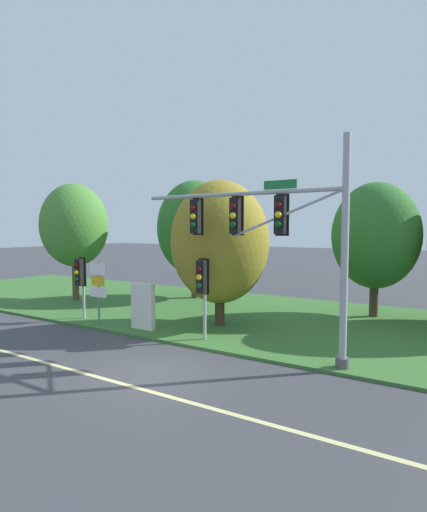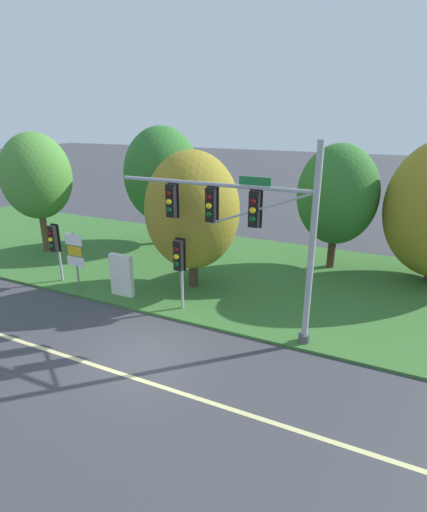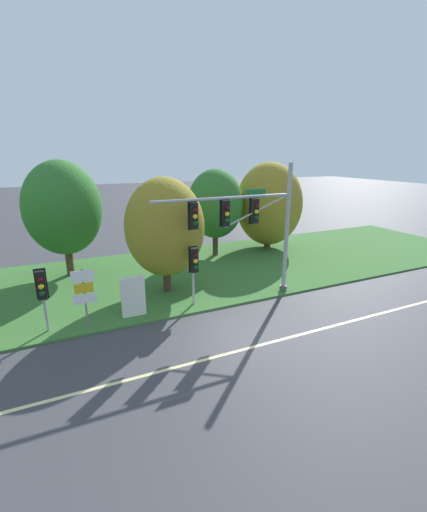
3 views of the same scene
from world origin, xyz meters
name	(u,v)px [view 2 (image 2 of 3)]	position (x,y,z in m)	size (l,w,h in m)	color
ground_plane	(145,355)	(0.00, 0.00, 0.00)	(160.00, 160.00, 0.00)	#3D3D42
lane_stripe	(123,374)	(0.00, -1.20, 0.00)	(36.00, 0.16, 0.01)	beige
grass_verge	(236,272)	(0.00, 8.25, 0.05)	(48.00, 11.50, 0.10)	#386B2D
traffic_signal_mast	(246,221)	(2.44, 2.98, 4.25)	(7.49, 0.49, 6.91)	#9EA0A5
pedestrian_signal_near_kerb	(54,242)	(-7.16, 3.32, 2.12)	(0.46, 0.55, 2.84)	#9EA0A5
pedestrian_signal_further_along	(179,259)	(-0.45, 3.27, 2.30)	(0.46, 0.55, 3.05)	#9EA0A5
route_sign_post	(75,254)	(-5.57, 2.93, 1.86)	(0.98, 0.08, 2.75)	slate
tree_nearest_road	(36,177)	(-11.37, 6.50, 4.44)	(3.81, 3.81, 6.74)	brown
tree_left_of_mast	(162,175)	(-5.88, 10.81, 4.28)	(4.51, 4.51, 7.02)	#4C3823
tree_behind_signpost	(192,211)	(-1.13, 5.69, 3.68)	(4.20, 4.20, 6.22)	#423021
tree_mid_verge	(337,195)	(4.26, 10.94, 3.92)	(3.99, 3.99, 6.33)	#423021
info_kiosk	(122,275)	(-3.47, 3.40, 1.04)	(1.10, 0.24, 1.90)	silver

